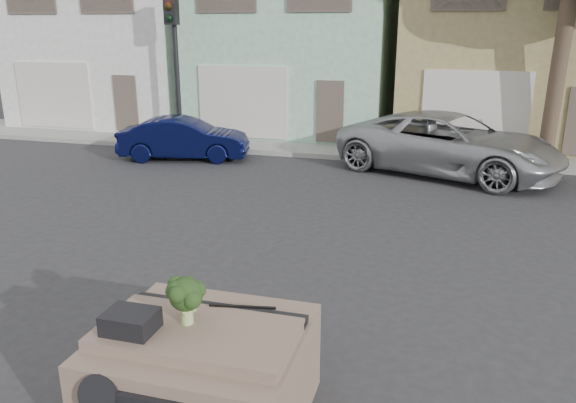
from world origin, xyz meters
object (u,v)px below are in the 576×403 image
at_px(navy_sedan, 185,159).
at_px(silver_pickup, 447,174).
at_px(broccoli, 186,301).
at_px(traffic_signal, 175,70).

relative_size(navy_sedan, silver_pickup, 0.65).
relative_size(silver_pickup, broccoli, 12.35).
distance_m(silver_pickup, traffic_signal, 9.22).
relative_size(navy_sedan, broccoli, 7.97).
bearing_deg(traffic_signal, silver_pickup, -8.38).
height_order(traffic_signal, broccoli, traffic_signal).
bearing_deg(silver_pickup, navy_sedan, 113.01).
bearing_deg(broccoli, navy_sedan, 116.23).
bearing_deg(navy_sedan, silver_pickup, -100.60).
bearing_deg(navy_sedan, traffic_signal, 17.83).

